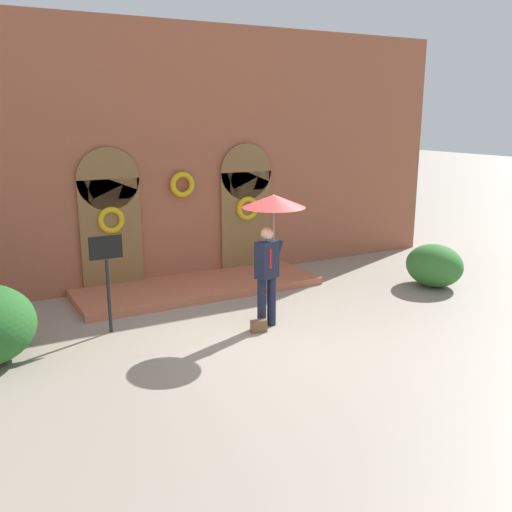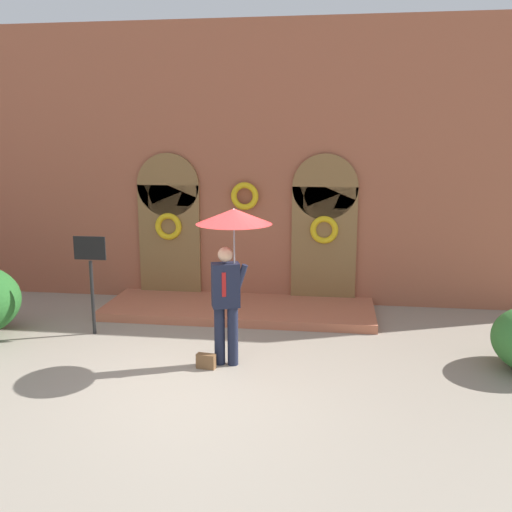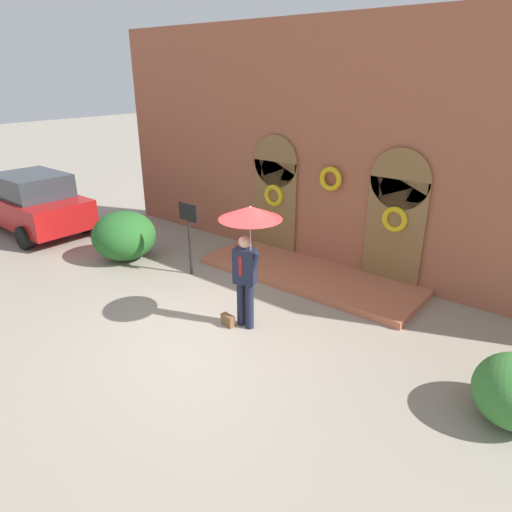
{
  "view_description": "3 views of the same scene",
  "coord_description": "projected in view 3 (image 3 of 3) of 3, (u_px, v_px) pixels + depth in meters",
  "views": [
    {
      "loc": [
        -4.51,
        -7.88,
        3.7
      ],
      "look_at": [
        0.44,
        1.27,
        1.1
      ],
      "focal_mm": 40.0,
      "sensor_mm": 36.0,
      "label": 1
    },
    {
      "loc": [
        1.8,
        -7.45,
        3.35
      ],
      "look_at": [
        0.51,
        1.86,
        1.4
      ],
      "focal_mm": 40.0,
      "sensor_mm": 36.0,
      "label": 2
    },
    {
      "loc": [
        5.08,
        -5.23,
        4.47
      ],
      "look_at": [
        -0.16,
        1.33,
        1.06
      ],
      "focal_mm": 32.0,
      "sensor_mm": 36.0,
      "label": 3
    }
  ],
  "objects": [
    {
      "name": "parked_car",
      "position": [
        32.0,
        203.0,
        13.4
      ],
      "size": [
        4.14,
        2.09,
        1.76
      ],
      "color": "maroon",
      "rests_on": "ground"
    },
    {
      "name": "shrub_left",
      "position": [
        124.0,
        236.0,
        11.52
      ],
      "size": [
        1.58,
        1.59,
        1.22
      ],
      "primitive_type": "ellipsoid",
      "color": "#235B23",
      "rests_on": "ground"
    },
    {
      "name": "ground_plane",
      "position": [
        218.0,
        332.0,
        8.41
      ],
      "size": [
        80.0,
        80.0,
        0.0
      ],
      "primitive_type": "plane",
      "color": "gray"
    },
    {
      "name": "sign_post",
      "position": [
        189.0,
        227.0,
        10.41
      ],
      "size": [
        0.56,
        0.06,
        1.72
      ],
      "color": "black",
      "rests_on": "ground"
    },
    {
      "name": "building_facade",
      "position": [
        339.0,
        156.0,
        10.4
      ],
      "size": [
        14.0,
        2.3,
        5.6
      ],
      "color": "#9E563D",
      "rests_on": "ground"
    },
    {
      "name": "person_with_umbrella",
      "position": [
        249.0,
        231.0,
        7.85
      ],
      "size": [
        1.1,
        1.1,
        2.36
      ],
      "color": "#191E33",
      "rests_on": "ground"
    },
    {
      "name": "handbag",
      "position": [
        228.0,
        320.0,
        8.6
      ],
      "size": [
        0.29,
        0.16,
        0.22
      ],
      "primitive_type": "cube",
      "rotation": [
        0.0,
        0.0,
        -0.14
      ],
      "color": "brown",
      "rests_on": "ground"
    }
  ]
}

